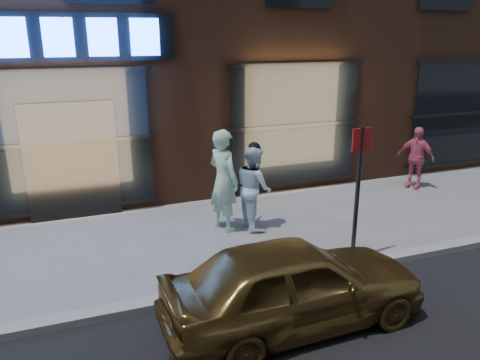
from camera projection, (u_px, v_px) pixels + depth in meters
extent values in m
plane|color=slate|center=(89.00, 320.00, 6.28)|extent=(90.00, 90.00, 0.00)
cube|color=gray|center=(88.00, 316.00, 6.26)|extent=(60.00, 0.25, 0.12)
cube|color=black|center=(35.00, 37.00, 8.59)|extent=(5.20, 0.06, 0.90)
cube|color=black|center=(72.00, 162.00, 9.42)|extent=(1.80, 0.10, 2.40)
cube|color=#FFBF72|center=(70.00, 142.00, 9.35)|extent=(3.00, 0.04, 2.60)
cube|color=black|center=(70.00, 142.00, 9.32)|extent=(3.20, 0.06, 2.80)
cube|color=#FFBF72|center=(294.00, 125.00, 11.00)|extent=(3.00, 0.04, 2.60)
cube|color=black|center=(295.00, 125.00, 10.96)|extent=(3.20, 0.06, 2.80)
cube|color=#FFBF72|center=(461.00, 113.00, 12.64)|extent=(3.00, 0.04, 2.60)
cube|color=black|center=(462.00, 113.00, 12.61)|extent=(3.20, 0.06, 2.80)
cube|color=#2659FF|center=(11.00, 37.00, 8.39)|extent=(0.55, 0.12, 0.70)
cube|color=#2659FF|center=(58.00, 37.00, 8.66)|extent=(0.55, 0.12, 0.70)
cube|color=#2659FF|center=(103.00, 37.00, 8.92)|extent=(0.55, 0.12, 0.70)
cube|color=#2659FF|center=(145.00, 37.00, 9.18)|extent=(0.55, 0.12, 0.70)
imported|color=#ACE2B6|center=(224.00, 180.00, 8.92)|extent=(0.72, 0.85, 1.98)
imported|color=white|center=(254.00, 187.00, 9.06)|extent=(0.66, 0.83, 1.65)
imported|color=#E05C7F|center=(415.00, 157.00, 11.44)|extent=(0.78, 0.96, 1.52)
imported|color=brown|center=(294.00, 284.00, 6.04)|extent=(3.52, 1.51, 1.19)
cylinder|color=#262628|center=(357.00, 196.00, 7.63)|extent=(0.07, 0.07, 2.29)
cube|color=red|center=(362.00, 139.00, 7.35)|extent=(0.36, 0.07, 0.36)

